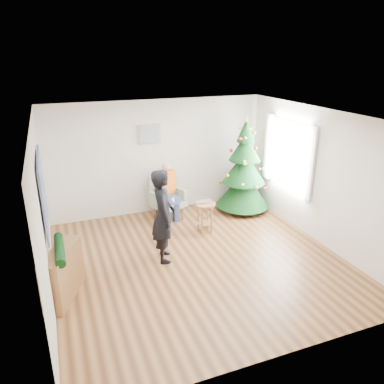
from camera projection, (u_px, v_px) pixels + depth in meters
name	position (u px, v px, depth m)	size (l,w,h in m)	color
floor	(199.00, 260.00, 6.82)	(5.00, 5.00, 0.00)	brown
ceiling	(200.00, 116.00, 5.91)	(5.00, 5.00, 0.00)	white
wall_back	(158.00, 157.00, 8.55)	(5.00, 5.00, 0.00)	silver
wall_front	(283.00, 267.00, 4.18)	(5.00, 5.00, 0.00)	silver
wall_left	(43.00, 215.00, 5.53)	(5.00, 5.00, 0.00)	silver
wall_right	(319.00, 177.00, 7.20)	(5.00, 5.00, 0.00)	silver
window_panel	(289.00, 154.00, 8.00)	(0.04, 1.30, 1.40)	white
curtains	(287.00, 155.00, 7.99)	(0.05, 1.75, 1.50)	white
christmas_tree	(244.00, 169.00, 8.66)	(1.25, 1.25, 2.25)	#3F2816
stool	(205.00, 217.00, 7.79)	(0.43, 0.43, 0.65)	brown
laptop	(205.00, 203.00, 7.67)	(0.35, 0.23, 0.03)	silver
armchair	(167.00, 202.00, 8.51)	(0.85, 0.84, 0.97)	gray
seated_person	(168.00, 190.00, 8.37)	(0.49, 0.63, 1.28)	navy
standing_man	(163.00, 216.00, 6.57)	(0.62, 0.41, 1.71)	black
game_controller	(173.00, 200.00, 6.51)	(0.04, 0.13, 0.04)	white
console	(63.00, 274.00, 5.68)	(0.30, 1.00, 0.80)	brown
garland	(59.00, 249.00, 5.53)	(0.14, 0.14, 0.90)	black
tapestry	(43.00, 192.00, 5.72)	(0.03, 1.50, 1.15)	black
framed_picture	(149.00, 134.00, 8.26)	(0.52, 0.05, 0.42)	tan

